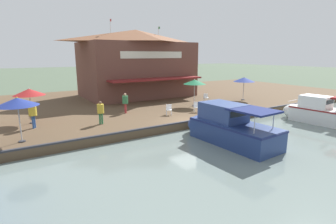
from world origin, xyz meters
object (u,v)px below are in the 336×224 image
object	(u,v)px
cafe_chair_beside_entrance	(196,106)
person_at_quay_edge	(101,110)
waterfront_restaurant	(137,63)
person_mid_patio	(33,112)
cafe_chair_facing_river	(206,97)
motorboat_second_along	(318,112)
patio_umbrella_near_quay_edge	(17,102)
patio_umbrella_mid_patio_right	(195,82)
person_near_entrance	(125,101)
motorboat_outer_channel	(226,127)
cafe_chair_under_first_umbrella	(169,109)
tree_downstream_bank	(110,57)
patio_umbrella_far_corner	(29,92)
patio_umbrella_by_entrance	(244,80)

from	to	relation	value
cafe_chair_beside_entrance	person_at_quay_edge	bearing A→B (deg)	-93.04
waterfront_restaurant	person_mid_patio	world-z (taller)	waterfront_restaurant
cafe_chair_beside_entrance	cafe_chair_facing_river	size ratio (longest dim) A/B	1.00
cafe_chair_facing_river	motorboat_second_along	world-z (taller)	motorboat_second_along
waterfront_restaurant	cafe_chair_beside_entrance	size ratio (longest dim) A/B	14.76
waterfront_restaurant	person_at_quay_edge	world-z (taller)	waterfront_restaurant
patio_umbrella_near_quay_edge	motorboat_second_along	distance (m)	21.01
patio_umbrella_mid_patio_right	person_mid_patio	world-z (taller)	patio_umbrella_mid_patio_right
cafe_chair_beside_entrance	motorboat_second_along	bearing A→B (deg)	48.65
person_at_quay_edge	person_near_entrance	bearing A→B (deg)	129.90
patio_umbrella_mid_patio_right	motorboat_outer_channel	xyz separation A→B (m)	(7.96, -3.68, -1.88)
cafe_chair_under_first_umbrella	person_at_quay_edge	xyz separation A→B (m)	(-0.11, -5.54, 0.53)
patio_umbrella_mid_patio_right	person_mid_patio	distance (m)	13.72
person_mid_patio	tree_downstream_bank	size ratio (longest dim) A/B	0.26
patio_umbrella_near_quay_edge	tree_downstream_bank	bearing A→B (deg)	144.06
waterfront_restaurant	person_at_quay_edge	distance (m)	13.62
patio_umbrella_far_corner	tree_downstream_bank	xyz separation A→B (m)	(-10.44, 9.72, 2.24)
patio_umbrella_far_corner	cafe_chair_facing_river	distance (m)	16.08
waterfront_restaurant	person_near_entrance	bearing A→B (deg)	-31.41
patio_umbrella_near_quay_edge	person_mid_patio	size ratio (longest dim) A/B	1.44
patio_umbrella_by_entrance	patio_umbrella_far_corner	world-z (taller)	patio_umbrella_far_corner
waterfront_restaurant	patio_umbrella_mid_patio_right	xyz separation A→B (m)	(8.89, 1.65, -1.55)
waterfront_restaurant	patio_umbrella_near_quay_edge	bearing A→B (deg)	-46.82
waterfront_restaurant	patio_umbrella_by_entrance	bearing A→B (deg)	42.14
waterfront_restaurant	motorboat_outer_channel	distance (m)	17.32
cafe_chair_facing_river	person_at_quay_edge	size ratio (longest dim) A/B	0.52
patio_umbrella_far_corner	patio_umbrella_near_quay_edge	xyz separation A→B (m)	(4.23, -0.92, 0.05)
person_at_quay_edge	motorboat_outer_channel	size ratio (longest dim) A/B	0.25
patio_umbrella_mid_patio_right	patio_umbrella_near_quay_edge	distance (m)	14.90
patio_umbrella_by_entrance	motorboat_second_along	distance (m)	8.69
patio_umbrella_by_entrance	waterfront_restaurant	bearing A→B (deg)	-137.86
cafe_chair_under_first_umbrella	person_mid_patio	bearing A→B (deg)	-98.63
patio_umbrella_by_entrance	person_near_entrance	bearing A→B (deg)	-92.99
patio_umbrella_far_corner	motorboat_second_along	distance (m)	21.64
patio_umbrella_near_quay_edge	cafe_chair_facing_river	distance (m)	17.53
cafe_chair_under_first_umbrella	motorboat_outer_channel	xyz separation A→B (m)	(6.04, 0.37, -0.09)
patio_umbrella_mid_patio_right	cafe_chair_under_first_umbrella	distance (m)	4.82
patio_umbrella_near_quay_edge	tree_downstream_bank	world-z (taller)	tree_downstream_bank
person_at_quay_edge	motorboat_second_along	bearing A→B (deg)	66.14
cafe_chair_beside_entrance	motorboat_second_along	xyz separation A→B (m)	(6.32, 7.18, -0.19)
waterfront_restaurant	motorboat_outer_channel	size ratio (longest dim) A/B	1.92
motorboat_outer_channel	cafe_chair_beside_entrance	bearing A→B (deg)	159.20
patio_umbrella_far_corner	person_near_entrance	world-z (taller)	patio_umbrella_far_corner
patio_umbrella_far_corner	patio_umbrella_by_entrance	bearing A→B (deg)	86.76
person_near_entrance	cafe_chair_under_first_umbrella	bearing A→B (deg)	47.16
patio_umbrella_far_corner	person_mid_patio	bearing A→B (deg)	-1.26
patio_umbrella_by_entrance	person_at_quay_edge	size ratio (longest dim) A/B	1.52
waterfront_restaurant	person_mid_patio	distance (m)	15.47
waterfront_restaurant	person_at_quay_edge	size ratio (longest dim) A/B	7.74
motorboat_outer_channel	tree_downstream_bank	bearing A→B (deg)	-179.30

